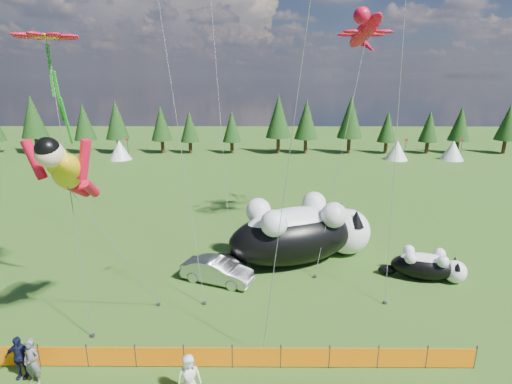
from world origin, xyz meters
TOP-DOWN VIEW (x-y plane):
  - ground at (0.00, 0.00)m, footprint 160.00×160.00m
  - safety_fence at (0.00, -3.00)m, footprint 22.06×0.06m
  - tree_line at (0.00, 45.00)m, footprint 90.00×4.00m
  - festival_tents at (11.00, 40.00)m, footprint 50.00×3.20m
  - cat_large at (4.78, 7.04)m, footprint 11.11×6.94m
  - cat_small at (12.10, 4.66)m, footprint 4.91×2.63m
  - car at (-0.33, 4.21)m, footprint 4.51×2.92m
  - spectator_a at (-6.72, -3.92)m, footprint 0.81×0.64m
  - spectator_c at (-7.41, -3.60)m, footprint 1.11×0.60m
  - spectator_e at (-0.51, -4.60)m, footprint 1.04×0.87m
  - superhero_kite at (-5.73, -1.08)m, footprint 5.20×5.45m
  - gecko_kite at (9.09, 11.44)m, footprint 5.82×10.38m
  - flower_kite at (-6.99, 1.18)m, footprint 2.99×3.79m

SIDE VIEW (x-z plane):
  - ground at x=0.00m, z-range 0.00..0.00m
  - safety_fence at x=0.00m, z-range -0.05..1.05m
  - car at x=-0.33m, z-range 0.00..1.40m
  - cat_small at x=12.10m, z-range -0.04..1.75m
  - spectator_e at x=-0.51m, z-range 0.00..1.82m
  - spectator_c at x=-7.41m, z-range 0.00..1.86m
  - spectator_a at x=-6.72m, z-range 0.00..1.97m
  - festival_tents at x=11.00m, z-range 0.00..2.80m
  - cat_large at x=4.78m, z-range -0.10..4.08m
  - tree_line at x=0.00m, z-range 0.00..8.00m
  - superhero_kite at x=-5.73m, z-range 2.82..12.95m
  - flower_kite at x=-6.99m, z-range 6.37..19.85m
  - gecko_kite at x=9.09m, z-range 6.17..22.82m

